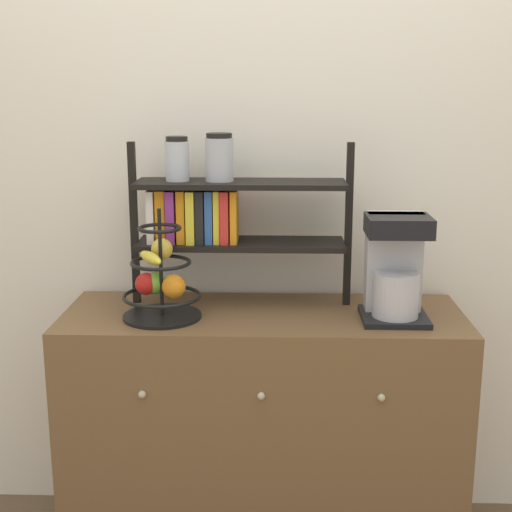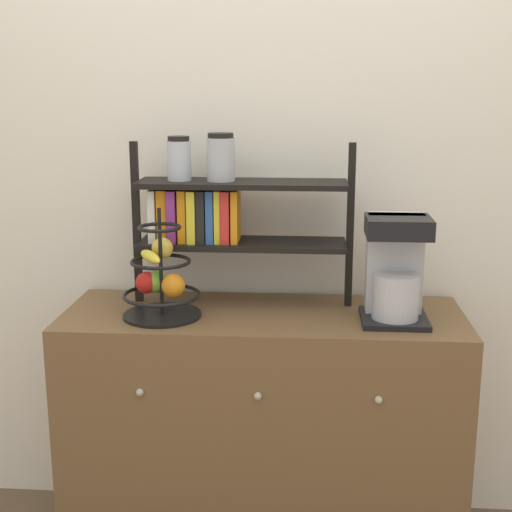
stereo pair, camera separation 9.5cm
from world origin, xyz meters
name	(u,v)px [view 1 (the left image)]	position (x,y,z in m)	size (l,w,h in m)	color
wall_back	(265,168)	(0.00, 0.52, 1.30)	(7.00, 0.05, 2.60)	silver
sideboard	(263,431)	(0.00, 0.24, 0.43)	(1.32, 0.49, 0.85)	brown
coffee_maker	(395,268)	(0.42, 0.20, 1.02)	(0.21, 0.21, 0.34)	black
fruit_stand	(160,282)	(-0.33, 0.18, 0.97)	(0.25, 0.25, 0.36)	black
shelf_hutch	(214,206)	(-0.17, 0.34, 1.19)	(0.75, 0.20, 0.58)	black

